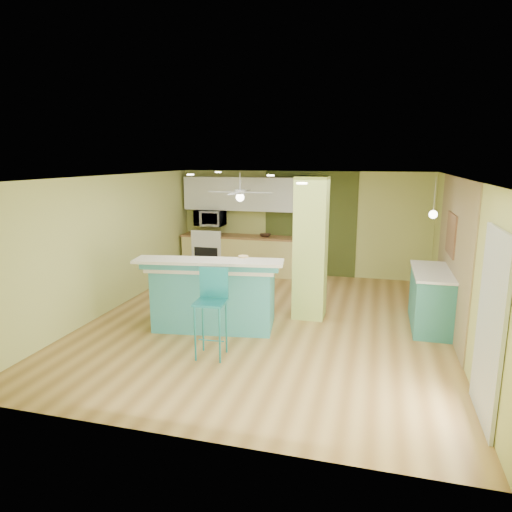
{
  "coord_description": "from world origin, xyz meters",
  "views": [
    {
      "loc": [
        1.76,
        -7.33,
        2.8
      ],
      "look_at": [
        -0.32,
        0.4,
        1.08
      ],
      "focal_mm": 32.0,
      "sensor_mm": 36.0,
      "label": 1
    }
  ],
  "objects_px": {
    "bar_stool": "(212,298)",
    "side_counter": "(431,299)",
    "canister": "(243,261)",
    "peninsula": "(215,293)",
    "fruit_bowl": "(265,235)"
  },
  "relations": [
    {
      "from": "fruit_bowl",
      "to": "bar_stool",
      "type": "bearing_deg",
      "value": -85.31
    },
    {
      "from": "side_counter",
      "to": "canister",
      "type": "distance_m",
      "value": 3.23
    },
    {
      "from": "bar_stool",
      "to": "canister",
      "type": "height_order",
      "value": "bar_stool"
    },
    {
      "from": "bar_stool",
      "to": "fruit_bowl",
      "type": "relative_size",
      "value": 4.56
    },
    {
      "from": "bar_stool",
      "to": "side_counter",
      "type": "relative_size",
      "value": 0.84
    },
    {
      "from": "peninsula",
      "to": "fruit_bowl",
      "type": "height_order",
      "value": "peninsula"
    },
    {
      "from": "bar_stool",
      "to": "fruit_bowl",
      "type": "xyz_separation_m",
      "value": [
        -0.39,
        4.7,
        0.12
      ]
    },
    {
      "from": "peninsula",
      "to": "fruit_bowl",
      "type": "distance_m",
      "value": 3.62
    },
    {
      "from": "bar_stool",
      "to": "side_counter",
      "type": "xyz_separation_m",
      "value": [
        3.15,
        2.01,
        -0.36
      ]
    },
    {
      "from": "side_counter",
      "to": "fruit_bowl",
      "type": "height_order",
      "value": "fruit_bowl"
    },
    {
      "from": "peninsula",
      "to": "bar_stool",
      "type": "relative_size",
      "value": 1.87
    },
    {
      "from": "peninsula",
      "to": "side_counter",
      "type": "relative_size",
      "value": 1.57
    },
    {
      "from": "bar_stool",
      "to": "side_counter",
      "type": "distance_m",
      "value": 3.76
    },
    {
      "from": "canister",
      "to": "peninsula",
      "type": "bearing_deg",
      "value": 168.89
    },
    {
      "from": "peninsula",
      "to": "fruit_bowl",
      "type": "relative_size",
      "value": 8.52
    }
  ]
}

